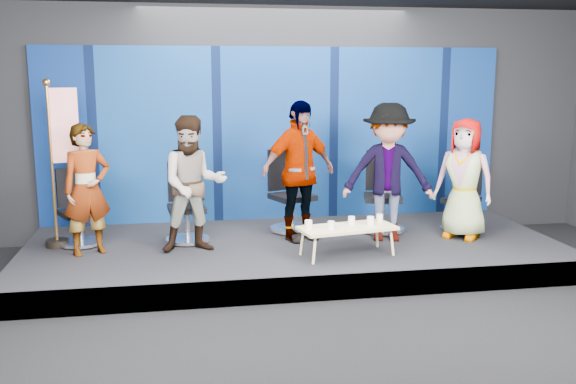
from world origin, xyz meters
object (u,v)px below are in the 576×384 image
panelist_e (464,179)px  mug_b (331,225)px  panelist_a (87,190)px  panelist_c (298,171)px  panelist_d (388,173)px  mug_e (380,218)px  mug_a (308,225)px  flag_stand (61,159)px  chair_e (462,206)px  coffee_table (347,229)px  chair_a (79,220)px  chair_d (382,205)px  mug_c (351,220)px  chair_c (290,204)px  mug_d (370,221)px  panelist_b (193,184)px  chair_b (187,216)px

panelist_e → mug_b: size_ratio=16.52×
panelist_a → panelist_e: (4.90, -0.06, 0.00)m
panelist_c → panelist_d: (1.16, -0.23, -0.02)m
mug_e → panelist_e: bearing=16.4°
mug_a → flag_stand: bearing=159.9°
chair_e → coffee_table: (-1.98, -1.03, 0.00)m
chair_a → chair_d: 4.14m
chair_e → flag_stand: 5.53m
panelist_d → mug_b: panelist_d is taller
chair_e → flag_stand: (-5.47, 0.03, 0.81)m
panelist_e → mug_c: size_ratio=16.16×
chair_c → coffee_table: 1.45m
chair_c → mug_d: chair_c is taller
mug_d → panelist_d: bearing=55.0°
panelist_b → mug_c: 2.01m
chair_b → panelist_c: bearing=-11.5°
chair_a → coffee_table: bearing=-44.1°
chair_a → chair_d: size_ratio=0.88×
panelist_c → mug_c: (0.53, -0.76, -0.52)m
chair_c → mug_b: 1.48m
panelist_b → mug_a: (1.34, -0.57, -0.44)m
mug_b → mug_c: (0.31, 0.20, 0.00)m
chair_a → panelist_d: 4.11m
panelist_a → flag_stand: size_ratio=0.75×
chair_c → chair_a: bearing=163.8°
panelist_b → coffee_table: panelist_b is taller
chair_c → mug_c: (0.55, -1.27, 0.04)m
coffee_table → mug_b: (-0.23, -0.09, 0.08)m
panelist_c → panelist_d: panelist_c is taller
panelist_a → mug_e: (3.60, -0.44, -0.40)m
chair_b → chair_d: 2.75m
panelist_a → panelist_c: (2.68, 0.23, 0.12)m
chair_a → chair_e: bearing=-26.5°
panelist_c → panelist_a: bearing=163.3°
chair_b → mug_e: (2.40, -0.83, 0.06)m
mug_a → chair_c: bearing=89.0°
mug_a → panelist_e: bearing=15.1°
chair_a → panelist_a: 0.70m
chair_c → mug_e: 1.51m
flag_stand → mug_e: bearing=-28.3°
panelist_c → panelist_d: bearing=-32.5°
panelist_e → flag_stand: 5.29m
coffee_table → mug_d: mug_d is taller
panelist_e → mug_e: (-1.30, -0.38, -0.40)m
panelist_c → flag_stand: 3.05m
chair_c → chair_d: 1.31m
chair_c → panelist_e: (2.24, -0.79, 0.44)m
chair_d → panelist_e: 1.19m
panelist_a → chair_d: 4.00m
mug_d → panelist_c: bearing=133.0°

